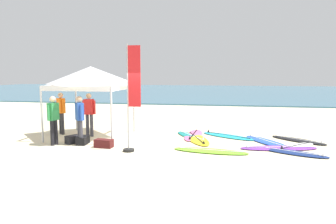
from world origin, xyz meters
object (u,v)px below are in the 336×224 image
(person_blue, at_px, (80,117))
(surfboard_cyan, at_px, (228,136))
(surfboard_lime, at_px, (210,151))
(person_orange, at_px, (61,110))
(person_red, at_px, (89,112))
(surfboard_blue, at_px, (266,141))
(gear_bag_on_sand, at_px, (104,143))
(surfboard_pink, at_px, (193,135))
(surfboard_yellow, at_px, (196,138))
(gear_bag_near_tent, at_px, (83,140))
(surfboard_black, at_px, (298,140))
(surfboard_white, at_px, (296,146))
(surfboard_purple, at_px, (279,148))
(gear_bag_by_pole, at_px, (74,139))
(canopy_tent, at_px, (91,76))
(person_green, at_px, (53,117))
(banner_flag, at_px, (131,103))
(surfboard_teal, at_px, (192,136))
(surfboard_navy, at_px, (294,153))

(person_blue, bearing_deg, surfboard_cyan, 25.42)
(surfboard_lime, bearing_deg, person_orange, 163.35)
(person_red, bearing_deg, surfboard_blue, 1.08)
(person_orange, height_order, gear_bag_on_sand, person_orange)
(surfboard_pink, height_order, person_orange, person_orange)
(surfboard_yellow, bearing_deg, gear_bag_on_sand, -146.81)
(surfboard_cyan, distance_m, gear_bag_near_tent, 5.52)
(surfboard_black, relative_size, person_orange, 1.17)
(surfboard_white, distance_m, gear_bag_near_tent, 7.36)
(surfboard_black, relative_size, person_red, 1.17)
(surfboard_purple, xyz_separation_m, gear_bag_by_pole, (-7.08, -0.43, 0.10))
(surfboard_white, xyz_separation_m, person_orange, (-8.99, 0.67, 0.95))
(canopy_tent, height_order, person_green, canopy_tent)
(surfboard_purple, relative_size, gear_bag_near_tent, 4.42)
(surfboard_pink, xyz_separation_m, person_red, (-4.05, -0.85, 0.95))
(surfboard_cyan, distance_m, banner_flag, 4.50)
(surfboard_blue, xyz_separation_m, person_blue, (-6.44, -1.63, 0.95))
(surfboard_teal, bearing_deg, surfboard_cyan, 12.99)
(surfboard_pink, height_order, person_red, person_red)
(canopy_tent, xyz_separation_m, surfboard_pink, (3.89, 0.94, -2.35))
(person_green, xyz_separation_m, person_blue, (0.89, 0.19, 0.00))
(person_red, distance_m, person_blue, 1.54)
(canopy_tent, height_order, surfboard_yellow, canopy_tent)
(surfboard_white, relative_size, gear_bag_on_sand, 2.98)
(canopy_tent, relative_size, person_blue, 1.61)
(person_red, xyz_separation_m, gear_bag_near_tent, (0.37, -1.37, -0.85))
(surfboard_lime, bearing_deg, banner_flag, -170.13)
(person_orange, bearing_deg, surfboard_teal, 4.17)
(person_red, relative_size, person_blue, 1.00)
(banner_flag, relative_size, gear_bag_on_sand, 5.67)
(surfboard_lime, distance_m, gear_bag_on_sand, 3.57)
(surfboard_blue, distance_m, surfboard_white, 1.08)
(surfboard_lime, xyz_separation_m, surfboard_blue, (1.92, 1.78, 0.00))
(person_green, relative_size, gear_bag_near_tent, 2.85)
(surfboard_black, height_order, surfboard_teal, same)
(surfboard_black, distance_m, surfboard_navy, 2.05)
(surfboard_lime, xyz_separation_m, surfboard_white, (2.82, 1.17, 0.00))
(surfboard_purple, bearing_deg, surfboard_teal, 155.21)
(surfboard_white, relative_size, gear_bag_by_pole, 2.98)
(surfboard_blue, bearing_deg, gear_bag_near_tent, -166.85)
(surfboard_pink, bearing_deg, gear_bag_on_sand, -137.04)
(person_red, bearing_deg, gear_bag_by_pole, -90.81)
(surfboard_lime, relative_size, surfboard_purple, 0.93)
(surfboard_teal, relative_size, person_blue, 1.26)
(banner_flag, bearing_deg, surfboard_white, 16.86)
(surfboard_lime, height_order, surfboard_black, same)
(surfboard_black, distance_m, person_blue, 7.97)
(surfboard_yellow, distance_m, gear_bag_on_sand, 3.51)
(surfboard_pink, distance_m, person_blue, 4.49)
(canopy_tent, relative_size, gear_bag_on_sand, 4.59)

